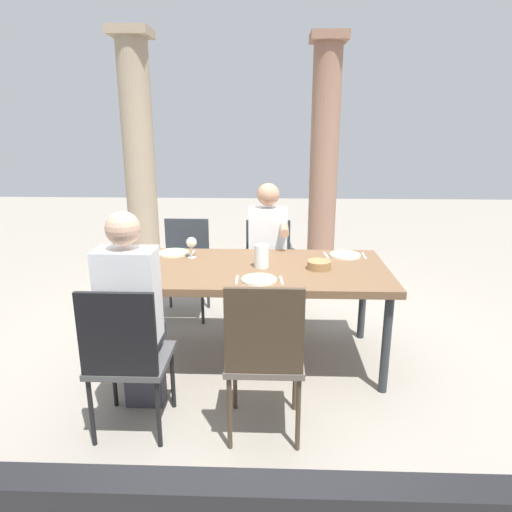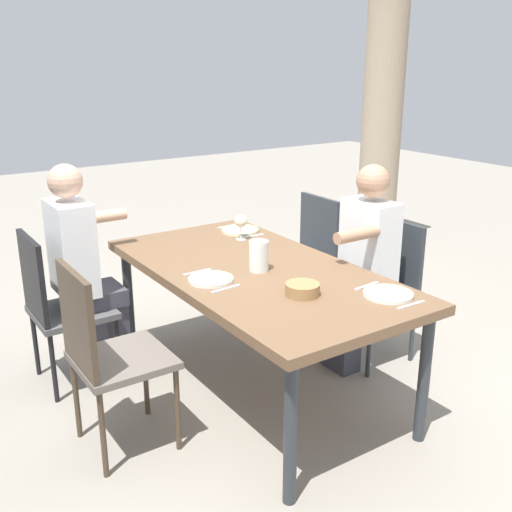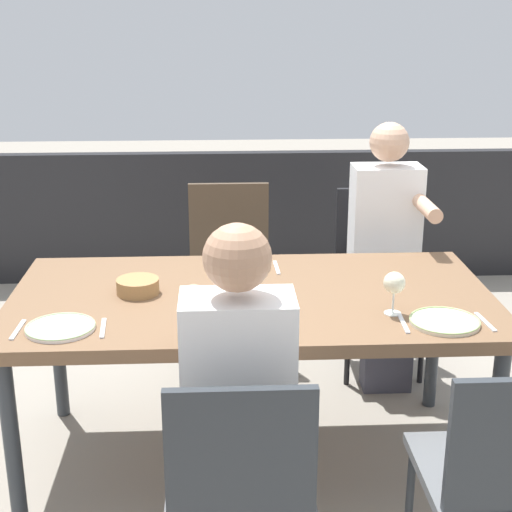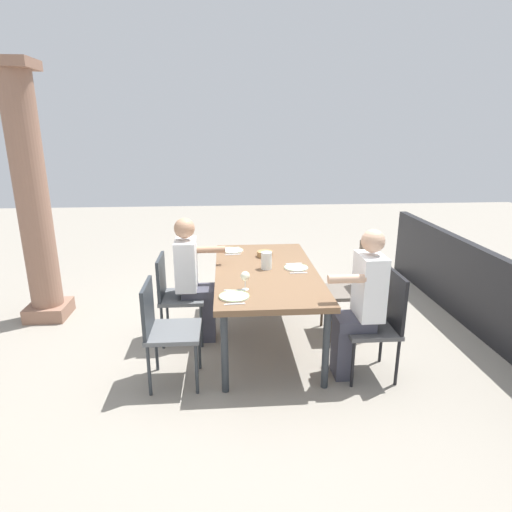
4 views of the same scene
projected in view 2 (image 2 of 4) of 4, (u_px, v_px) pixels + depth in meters
name	position (u px, v px, depth m)	size (l,w,h in m)	color
ground_plane	(256.00, 388.00, 3.59)	(16.00, 16.00, 0.00)	gray
dining_table	(256.00, 279.00, 3.37)	(1.92, 0.99, 0.76)	brown
chair_west_north	(306.00, 248.00, 4.46)	(0.44, 0.44, 0.90)	#5B5E61
chair_west_south	(56.00, 302.00, 3.50)	(0.44, 0.44, 0.94)	#4F4F50
chair_mid_north	(382.00, 280.00, 3.85)	(0.44, 0.44, 0.89)	#5B5E61
chair_mid_south	(104.00, 349.00, 2.87)	(0.44, 0.44, 0.97)	#6A6158
diner_woman_green	(85.00, 267.00, 3.54)	(0.35, 0.49, 1.32)	#3F3F4C
diner_man_white	(361.00, 262.00, 3.70)	(0.35, 0.49, 1.27)	#3F3F4C
stone_column_near	(382.00, 112.00, 5.65)	(0.49, 0.49, 2.82)	tan
plate_0	(240.00, 230.00, 4.07)	(0.25, 0.25, 0.02)	silver
wine_glass_0	(241.00, 222.00, 3.85)	(0.08, 0.08, 0.16)	white
fork_0	(228.00, 226.00, 4.19)	(0.02, 0.17, 0.01)	silver
spoon_0	(252.00, 236.00, 3.95)	(0.02, 0.17, 0.01)	silver
plate_1	(211.00, 279.00, 3.17)	(0.24, 0.24, 0.02)	white
fork_1	(197.00, 272.00, 3.29)	(0.02, 0.17, 0.01)	silver
spoon_1	(226.00, 289.00, 3.05)	(0.02, 0.17, 0.01)	silver
plate_2	(388.00, 294.00, 2.97)	(0.25, 0.25, 0.02)	white
fork_2	(367.00, 286.00, 3.09)	(0.02, 0.17, 0.01)	silver
spoon_2	(411.00, 305.00, 2.85)	(0.02, 0.17, 0.01)	silver
water_pitcher	(259.00, 257.00, 3.30)	(0.11, 0.11, 0.17)	white
bread_basket	(302.00, 289.00, 2.97)	(0.17, 0.17, 0.06)	#9E7547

